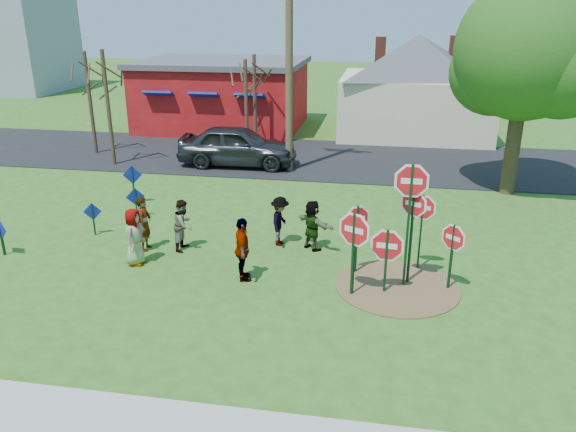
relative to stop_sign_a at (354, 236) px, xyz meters
name	(u,v)px	position (x,y,z in m)	size (l,w,h in m)	color
ground	(239,259)	(-3.35, 1.59, -1.59)	(120.00, 120.00, 0.00)	#325719
road	(299,158)	(-3.35, 13.09, -1.57)	(120.00, 7.50, 0.04)	black
dirt_patch	(397,287)	(1.15, 0.59, -1.58)	(3.20, 3.20, 0.03)	brown
red_building	(223,94)	(-8.85, 19.58, 0.37)	(9.40, 7.69, 3.90)	maroon
cream_house	(416,81)	(2.15, 19.59, 1.33)	(9.40, 9.40, 6.50)	beige
distant_building	(2,41)	(-31.35, 31.59, 2.41)	(10.00, 8.00, 8.00)	#8C939E
stop_sign_a	(354,236)	(0.00, 0.00, 0.00)	(1.05, 0.55, 2.35)	#0E351B
stop_sign_b	(411,194)	(1.30, 0.75, 0.91)	(1.17, 0.08, 3.42)	#0E351B
stop_sign_c	(413,215)	(1.41, 0.89, 0.31)	(0.85, 0.49, 2.70)	#0E351B
stop_sign_d	(422,214)	(1.71, 1.82, 0.03)	(0.94, 0.17, 2.28)	#0E351B
stop_sign_e	(387,249)	(0.81, 0.29, -0.40)	(1.15, 0.11, 1.86)	#0E351B
stop_sign_f	(453,242)	(2.43, 0.73, -0.28)	(0.72, 0.62, 1.89)	#0E351B
stop_sign_g	(357,224)	(0.01, 1.27, -0.18)	(0.84, 0.56, 2.07)	#0E351B
blue_diamond_a	(1,232)	(-10.18, 0.69, -0.88)	(0.63, 0.34, 1.18)	#0E351B
blue_diamond_b	(93,215)	(-8.30, 2.56, -0.93)	(0.56, 0.17, 1.08)	#0E351B
blue_diamond_c	(136,200)	(-7.64, 4.28, -0.96)	(0.58, 0.29, 1.06)	#0E351B
blue_diamond_d	(133,180)	(-8.31, 5.58, -0.69)	(0.69, 0.17, 1.45)	#0E351B
person_a	(134,237)	(-6.12, 0.80, -0.77)	(0.80, 0.52, 1.64)	navy
person_b	(144,223)	(-6.24, 1.78, -0.77)	(0.60, 0.39, 1.65)	#227C6B
person_c	(184,225)	(-5.11, 2.01, -0.82)	(0.75, 0.58, 1.54)	brown
person_d	(280,221)	(-2.36, 2.80, -0.83)	(0.98, 0.57, 1.52)	#333337
person_e	(242,250)	(-2.90, 0.34, -0.72)	(1.02, 0.42, 1.74)	#412B53
person_f	(312,225)	(-1.35, 2.64, -0.83)	(1.42, 0.45, 1.53)	#204C26
suv	(238,146)	(-5.86, 11.26, -0.65)	(2.13, 5.29, 1.80)	#323237
utility_pole	(289,47)	(-3.45, 10.85, 3.67)	(2.44, 0.44, 10.00)	#4C3823
leafy_tree	(529,57)	(5.55, 9.26, 3.52)	(5.59, 5.10, 7.95)	#382819
bare_tree_west	(106,92)	(-11.51, 10.50, 1.70)	(1.80, 1.80, 5.09)	#382819
bare_tree_east	(255,88)	(-5.90, 15.00, 1.39)	(1.80, 1.80, 4.61)	#382819
bare_tree_mid	(89,89)	(-13.32, 12.29, 1.55)	(1.80, 1.80, 4.86)	#382819
bare_tree_extra	(246,93)	(-6.10, 14.01, 1.29)	(1.80, 1.80, 4.46)	#382819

